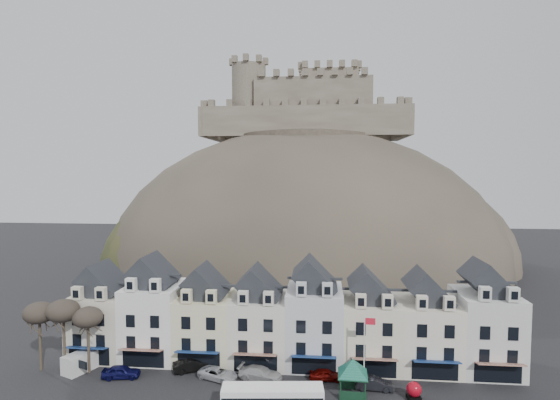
# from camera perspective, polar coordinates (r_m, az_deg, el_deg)

# --- Properties ---
(townhouse_terrace) EXTENTS (54.40, 9.35, 11.80)m
(townhouse_terrace) POSITION_cam_1_polar(r_m,az_deg,el_deg) (56.33, 1.10, -15.26)
(townhouse_terrace) COLOR beige
(townhouse_terrace) RESTS_ON ground
(castle_hill) EXTENTS (100.00, 76.00, 68.00)m
(castle_hill) POSITION_cam_1_polar(r_m,az_deg,el_deg) (108.71, 3.80, -8.74)
(castle_hill) COLOR #3C372F
(castle_hill) RESTS_ON ground
(castle) EXTENTS (50.20, 22.20, 22.00)m
(castle) POSITION_cam_1_polar(r_m,az_deg,el_deg) (114.31, 3.61, 12.09)
(castle) COLOR brown
(castle) RESTS_ON ground
(tree_left_far) EXTENTS (3.61, 3.61, 8.24)m
(tree_left_far) POSITION_cam_1_polar(r_m,az_deg,el_deg) (60.39, -28.94, -12.83)
(tree_left_far) COLOR #352E22
(tree_left_far) RESTS_ON ground
(tree_left_mid) EXTENTS (3.78, 3.78, 8.64)m
(tree_left_mid) POSITION_cam_1_polar(r_m,az_deg,el_deg) (58.70, -26.47, -12.89)
(tree_left_mid) COLOR #352E22
(tree_left_mid) RESTS_ON ground
(tree_left_near) EXTENTS (3.43, 3.43, 7.84)m
(tree_left_near) POSITION_cam_1_polar(r_m,az_deg,el_deg) (57.42, -23.82, -13.90)
(tree_left_near) COLOR #352E22
(tree_left_near) RESTS_ON ground
(bus) EXTENTS (10.07, 3.24, 2.79)m
(bus) POSITION_cam_1_polar(r_m,az_deg,el_deg) (46.70, -0.98, -24.52)
(bus) COLOR #262628
(bus) RESTS_ON ground
(bus_shelter) EXTENTS (6.19, 6.19, 3.93)m
(bus_shelter) POSITION_cam_1_polar(r_m,az_deg,el_deg) (49.85, 9.49, -20.72)
(bus_shelter) COLOR #10301D
(bus_shelter) RESTS_ON ground
(red_buoy) EXTENTS (1.54, 1.54, 1.90)m
(red_buoy) POSITION_cam_1_polar(r_m,az_deg,el_deg) (51.20, 17.09, -22.72)
(red_buoy) COLOR black
(red_buoy) RESTS_ON ground
(flagpole) EXTENTS (1.20, 0.16, 8.28)m
(flagpole) POSITION_cam_1_polar(r_m,az_deg,el_deg) (50.32, 11.06, -18.42)
(flagpole) COLOR silver
(flagpole) RESTS_ON ground
(white_van) EXTENTS (3.73, 5.15, 2.16)m
(white_van) POSITION_cam_1_polar(r_m,az_deg,el_deg) (60.28, -24.27, -18.58)
(white_van) COLOR silver
(white_van) RESTS_ON ground
(car_navy) EXTENTS (4.47, 2.41, 1.45)m
(car_navy) POSITION_cam_1_polar(r_m,az_deg,el_deg) (56.72, -20.03, -20.33)
(car_navy) COLOR #0D0D41
(car_navy) RESTS_ON ground
(car_black) EXTENTS (4.93, 3.42, 1.54)m
(car_black) POSITION_cam_1_polar(r_m,az_deg,el_deg) (56.25, -11.28, -20.33)
(car_black) COLOR black
(car_black) RESTS_ON ground
(car_silver) EXTENTS (5.00, 3.56, 1.28)m
(car_silver) POSITION_cam_1_polar(r_m,az_deg,el_deg) (53.95, -8.12, -21.54)
(car_silver) COLOR silver
(car_silver) RESTS_ON ground
(car_white) EXTENTS (5.39, 3.04, 1.47)m
(car_white) POSITION_cam_1_polar(r_m,az_deg,el_deg) (53.37, -2.59, -21.68)
(car_white) COLOR #B9B9B9
(car_white) RESTS_ON ground
(car_maroon) EXTENTS (3.85, 1.69, 1.29)m
(car_maroon) POSITION_cam_1_polar(r_m,az_deg,el_deg) (53.52, 6.03, -21.74)
(car_maroon) COLOR #540704
(car_maroon) RESTS_ON ground
(car_charcoal) EXTENTS (4.22, 1.69, 1.36)m
(car_charcoal) POSITION_cam_1_polar(r_m,az_deg,el_deg) (52.33, 12.22, -22.38)
(car_charcoal) COLOR black
(car_charcoal) RESTS_ON ground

